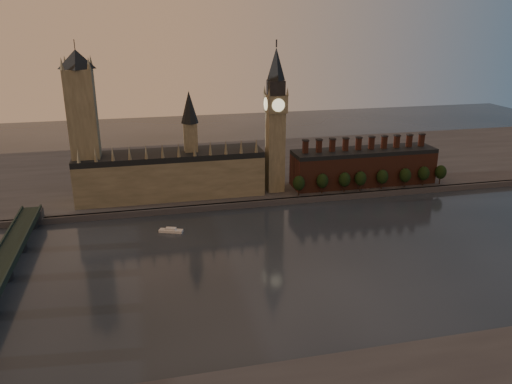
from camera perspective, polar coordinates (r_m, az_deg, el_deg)
ground at (r=272.08m, az=6.17°, el=-8.05°), size 900.00×900.00×0.00m
north_bank at (r=431.68m, az=-1.51°, el=2.73°), size 900.00×182.00×4.00m
palace_of_westminster at (r=358.05m, az=-9.62°, el=2.28°), size 130.00×30.30×74.00m
victoria_tower at (r=350.82m, az=-19.13°, el=7.45°), size 24.00×24.00×108.00m
big_ben at (r=356.59m, az=2.24°, el=8.29°), size 15.00×15.00×107.00m
chimney_block at (r=389.58m, az=12.16°, el=2.91°), size 110.00×25.00×37.00m
embankment_tree_0 at (r=356.25m, az=4.92°, el=1.02°), size 8.60×8.60×14.88m
embankment_tree_1 at (r=363.09m, az=7.60°, el=1.27°), size 8.60×8.60×14.88m
embankment_tree_2 at (r=368.60m, az=10.10°, el=1.41°), size 8.60×8.60×14.88m
embankment_tree_3 at (r=373.29m, az=11.86°, el=1.52°), size 8.60×8.60×14.88m
embankment_tree_4 at (r=381.08m, az=14.24°, el=1.70°), size 8.60×8.60×14.88m
embankment_tree_5 at (r=389.25m, az=16.69°, el=1.84°), size 8.60×8.60×14.88m
embankment_tree_6 at (r=398.41m, az=18.62°, el=2.03°), size 8.60×8.60×14.88m
embankment_tree_7 at (r=406.07m, az=20.36°, el=2.14°), size 8.60×8.60×14.88m
river_boat at (r=311.53m, az=-9.69°, el=-4.35°), size 15.02×9.00×2.90m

